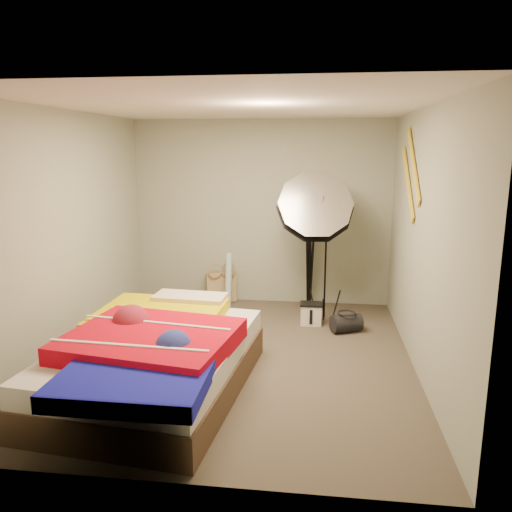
% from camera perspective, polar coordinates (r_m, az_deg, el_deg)
% --- Properties ---
extents(floor, '(4.00, 4.00, 0.00)m').
position_cam_1_polar(floor, '(5.26, -1.92, -11.54)').
color(floor, '#4A4237').
rests_on(floor, ground).
extents(ceiling, '(4.00, 4.00, 0.00)m').
position_cam_1_polar(ceiling, '(4.83, -2.14, 16.75)').
color(ceiling, silver).
rests_on(ceiling, wall_back).
extents(wall_back, '(3.50, 0.00, 3.50)m').
position_cam_1_polar(wall_back, '(6.85, 0.61, 4.95)').
color(wall_back, gray).
rests_on(wall_back, floor).
extents(wall_front, '(3.50, 0.00, 3.50)m').
position_cam_1_polar(wall_front, '(2.98, -8.08, -4.84)').
color(wall_front, gray).
rests_on(wall_front, floor).
extents(wall_left, '(0.00, 4.00, 4.00)m').
position_cam_1_polar(wall_left, '(5.44, -20.55, 2.26)').
color(wall_left, gray).
rests_on(wall_left, floor).
extents(wall_right, '(0.00, 4.00, 4.00)m').
position_cam_1_polar(wall_right, '(4.93, 18.50, 1.44)').
color(wall_right, gray).
rests_on(wall_right, floor).
extents(tote_bag, '(0.44, 0.29, 0.42)m').
position_cam_1_polar(tote_bag, '(7.05, -3.98, -3.56)').
color(tote_bag, tan).
rests_on(tote_bag, floor).
extents(wrapping_roll, '(0.09, 0.21, 0.74)m').
position_cam_1_polar(wrapping_roll, '(6.77, -3.17, -2.76)').
color(wrapping_roll, '#629DC6').
rests_on(wrapping_roll, floor).
extents(camera_case, '(0.25, 0.18, 0.25)m').
position_cam_1_polar(camera_case, '(6.18, 6.30, -6.66)').
color(camera_case, silver).
rests_on(camera_case, floor).
extents(duffel_bag, '(0.41, 0.33, 0.21)m').
position_cam_1_polar(duffel_bag, '(6.00, 10.26, -7.56)').
color(duffel_bag, black).
rests_on(duffel_bag, floor).
extents(wall_stripe_upper, '(0.02, 0.91, 0.78)m').
position_cam_1_polar(wall_stripe_upper, '(5.44, 17.56, 9.89)').
color(wall_stripe_upper, gold).
rests_on(wall_stripe_upper, wall_right).
extents(wall_stripe_lower, '(0.02, 0.91, 0.78)m').
position_cam_1_polar(wall_stripe_lower, '(5.70, 16.99, 7.99)').
color(wall_stripe_lower, gold).
rests_on(wall_stripe_lower, wall_right).
extents(bed, '(1.70, 2.37, 0.63)m').
position_cam_1_polar(bed, '(4.56, -11.48, -11.33)').
color(bed, '#4F3828').
rests_on(bed, floor).
extents(photo_umbrella, '(1.12, 0.80, 1.96)m').
position_cam_1_polar(photo_umbrella, '(6.07, 6.73, 5.39)').
color(photo_umbrella, black).
rests_on(photo_umbrella, floor).
extents(camera_tripod, '(0.09, 0.09, 1.32)m').
position_cam_1_polar(camera_tripod, '(6.75, 6.18, 0.54)').
color(camera_tripod, black).
rests_on(camera_tripod, floor).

